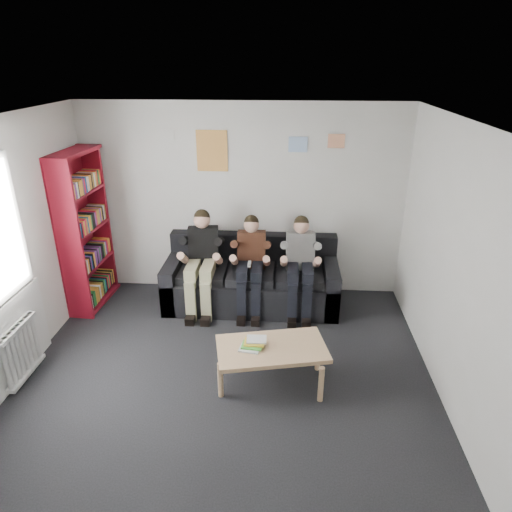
{
  "coord_description": "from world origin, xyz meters",
  "views": [
    {
      "loc": [
        0.61,
        -3.64,
        3.22
      ],
      "look_at": [
        0.27,
        1.3,
        1.04
      ],
      "focal_mm": 32.0,
      "sensor_mm": 36.0,
      "label": 1
    }
  ],
  "objects": [
    {
      "name": "radiator",
      "position": [
        -2.15,
        0.2,
        0.35
      ],
      "size": [
        0.1,
        0.64,
        0.6
      ],
      "color": "silver",
      "rests_on": "ground"
    },
    {
      "name": "person_middle",
      "position": [
        0.16,
        1.85,
        0.67
      ],
      "size": [
        0.37,
        0.8,
        1.31
      ],
      "rotation": [
        0.0,
        0.0,
        0.03
      ],
      "color": "#4E281A",
      "rests_on": "sofa"
    },
    {
      "name": "sofa",
      "position": [
        0.16,
        2.05,
        0.33
      ],
      "size": [
        2.36,
        0.97,
        0.91
      ],
      "color": "black",
      "rests_on": "ground"
    },
    {
      "name": "poster_large",
      "position": [
        -0.4,
        2.49,
        2.05
      ],
      "size": [
        0.42,
        0.01,
        0.55
      ],
      "primitive_type": "cube",
      "color": "gold",
      "rests_on": "room_shell"
    },
    {
      "name": "coffee_table",
      "position": [
        0.51,
        0.31,
        0.4
      ],
      "size": [
        1.13,
        0.62,
        0.45
      ],
      "rotation": [
        0.0,
        0.0,
        0.21
      ],
      "color": "tan",
      "rests_on": "ground"
    },
    {
      "name": "room_shell",
      "position": [
        0.0,
        0.0,
        1.35
      ],
      "size": [
        5.0,
        5.0,
        5.0
      ],
      "color": "black",
      "rests_on": "ground"
    },
    {
      "name": "game_cases",
      "position": [
        0.31,
        0.31,
        0.48
      ],
      "size": [
        0.27,
        0.25,
        0.07
      ],
      "rotation": [
        0.0,
        0.0,
        -0.17
      ],
      "color": "silver",
      "rests_on": "coffee_table"
    },
    {
      "name": "poster_sign",
      "position": [
        -1.0,
        2.49,
        2.25
      ],
      "size": [
        0.2,
        0.01,
        0.14
      ],
      "primitive_type": "cube",
      "color": "silver",
      "rests_on": "room_shell"
    },
    {
      "name": "poster_pink",
      "position": [
        1.25,
        2.49,
        2.2
      ],
      "size": [
        0.22,
        0.01,
        0.18
      ],
      "primitive_type": "cube",
      "color": "#CE408B",
      "rests_on": "room_shell"
    },
    {
      "name": "poster_blue",
      "position": [
        0.75,
        2.49,
        2.15
      ],
      "size": [
        0.25,
        0.01,
        0.2
      ],
      "primitive_type": "cube",
      "color": "#4187DD",
      "rests_on": "room_shell"
    },
    {
      "name": "bookshelf",
      "position": [
        -2.06,
        1.92,
        1.07
      ],
      "size": [
        0.32,
        0.96,
        2.14
      ],
      "rotation": [
        0.0,
        0.0,
        -0.07
      ],
      "color": "maroon",
      "rests_on": "ground"
    },
    {
      "name": "person_right",
      "position": [
        0.82,
        1.85,
        0.67
      ],
      "size": [
        0.38,
        0.81,
        1.31
      ],
      "rotation": [
        0.0,
        0.0,
        0.05
      ],
      "color": "silver",
      "rests_on": "sofa"
    },
    {
      "name": "window",
      "position": [
        -2.22,
        0.2,
        1.03
      ],
      "size": [
        0.05,
        1.3,
        2.36
      ],
      "color": "white",
      "rests_on": "room_shell"
    },
    {
      "name": "person_left",
      "position": [
        -0.49,
        1.84,
        0.69
      ],
      "size": [
        0.41,
        0.87,
        1.37
      ],
      "rotation": [
        0.0,
        0.0,
        0.14
      ],
      "color": "black",
      "rests_on": "sofa"
    }
  ]
}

